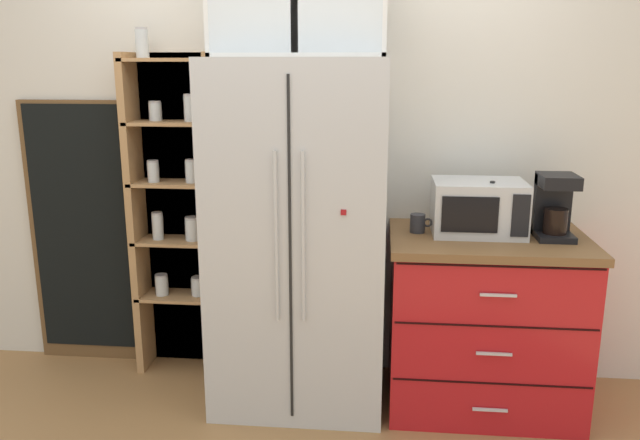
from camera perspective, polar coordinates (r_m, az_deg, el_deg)
ground_plane at (r=3.46m, az=-1.74°, el=-15.45°), size 10.68×10.68×0.00m
wall_back_cream at (r=3.44m, az=-1.03°, el=6.87°), size 4.98×0.10×2.55m
refrigerator at (r=3.14m, az=-1.81°, el=-1.48°), size 0.84×0.69×1.72m
pantry_shelf_column at (r=3.56m, az=-12.57°, el=0.89°), size 0.53×0.24×1.88m
counter_cabinet at (r=3.31m, az=14.50°, el=-8.78°), size 0.95×0.67×0.89m
microwave at (r=3.18m, az=14.06°, el=1.12°), size 0.44×0.33×0.26m
coffee_maker at (r=3.20m, az=20.37°, el=1.22°), size 0.17×0.20×0.31m
mug_charcoal at (r=3.15m, az=8.82°, el=-0.29°), size 0.11×0.07×0.09m
bottle_amber at (r=3.14m, az=15.11°, el=0.69°), size 0.06×0.06×0.27m
chalkboard_menu at (r=3.84m, az=-20.65°, el=-1.16°), size 0.60×0.04×1.51m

